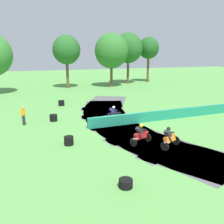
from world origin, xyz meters
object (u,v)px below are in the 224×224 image
Objects in this scene: motorcycle_chase_red at (141,134)px; track_marshal at (23,116)px; motorcycle_lead_black at (114,114)px; tire_stack_near at (61,103)px; tire_stack_mid_a at (53,118)px; tire_stack_far at (126,183)px; tire_stack_mid_b at (69,141)px; motorcycle_trailing_orange at (170,138)px.

motorcycle_chase_red is 10.51m from track_marshal.
motorcycle_lead_black is 1.00× the size of motorcycle_chase_red.
motorcycle_chase_red is 14.22m from tire_stack_near.
tire_stack_far is (2.39, -12.36, -0.10)m from tire_stack_mid_a.
motorcycle_chase_red is 4.96m from tire_stack_mid_b.
tire_stack_mid_a is (-5.33, 7.45, -0.36)m from motorcycle_chase_red.
tire_stack_near is 1.09× the size of tire_stack_mid_b.
tire_stack_far is (-4.54, -3.82, -0.44)m from motorcycle_trailing_orange.
motorcycle_lead_black is 8.65m from tire_stack_near.
tire_stack_near is 6.35m from tire_stack_mid_a.
tire_stack_mid_a is 0.42× the size of track_marshal.
tire_stack_mid_a is at bearing 163.91° from motorcycle_lead_black.
motorcycle_lead_black is 7.84m from track_marshal.
tire_stack_mid_b is at bearing -135.09° from motorcycle_lead_black.
motorcycle_chase_red is 2.62× the size of tire_stack_mid_b.
tire_stack_near is at bearing 86.25° from tire_stack_mid_b.
motorcycle_trailing_orange reaches higher than tire_stack_mid_b.
motorcycle_trailing_orange is 15.76m from tire_stack_near.
track_marshal is at bearing -120.21° from tire_stack_near.
tire_stack_mid_a is 6.23m from tire_stack_mid_b.
motorcycle_trailing_orange is 5.95m from tire_stack_far.
track_marshal reaches higher than tire_stack_mid_a.
tire_stack_mid_a is (-6.93, 8.54, -0.34)m from motorcycle_trailing_orange.
motorcycle_lead_black is at bearing 44.91° from tire_stack_mid_b.
motorcycle_trailing_orange is at bearing -50.96° from tire_stack_mid_a.
tire_stack_mid_b is at bearing 106.61° from tire_stack_far.
track_marshal reaches higher than motorcycle_lead_black.
motorcycle_trailing_orange is 12.43m from track_marshal.
motorcycle_trailing_orange is 1.02× the size of track_marshal.
tire_stack_mid_b is at bearing -61.91° from track_marshal.
track_marshal reaches higher than tire_stack_near.
tire_stack_mid_a reaches higher than tire_stack_far.
tire_stack_mid_a is at bearing 95.05° from tire_stack_mid_b.
tire_stack_mid_b is 0.39× the size of track_marshal.
tire_stack_mid_a is at bearing 10.38° from track_marshal.
track_marshal is (-3.88, -6.66, 0.52)m from tire_stack_near.
tire_stack_mid_b is 6.43m from tire_stack_far.
tire_stack_far is (1.84, -6.16, -0.10)m from tire_stack_mid_b.
motorcycle_chase_red is 5.74m from tire_stack_far.
motorcycle_lead_black is at bearing -7.73° from track_marshal.
motorcycle_lead_black is 6.65m from tire_stack_mid_b.
motorcycle_chase_red is at bearing -89.26° from motorcycle_lead_black.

